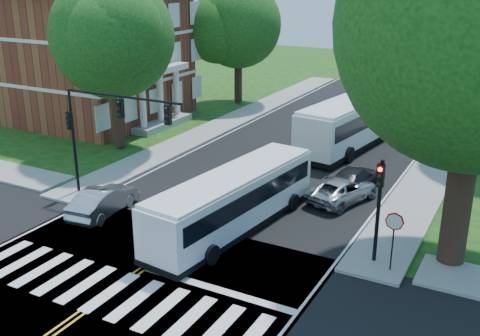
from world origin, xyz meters
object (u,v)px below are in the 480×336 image
Objects in this scene: suv at (343,190)px; signal_ne at (379,198)px; signal_nw at (105,121)px; dark_sedan at (354,178)px; bus_lead at (234,200)px; bus_follow at (357,120)px; hatchback at (103,201)px.

signal_ne is at bearing 136.91° from suv.
signal_nw is 13.80m from dark_sedan.
bus_follow is (0.88, 15.99, 0.29)m from bus_lead.
signal_nw reaches higher than suv.
suv is at bearing 96.67° from dark_sedan.
bus_follow reaches higher than suv.
dark_sedan is at bearing 112.93° from signal_ne.
signal_ne is 1.01× the size of dark_sedan.
bus_follow is 2.95× the size of suv.
signal_ne is (14.06, 0.01, -1.41)m from signal_nw.
bus_lead is 16.02m from bus_follow.
signal_ne is at bearing 179.57° from hatchback.
dark_sedan is at bearing -143.94° from hatchback.
bus_follow is 3.03× the size of hatchback.
hatchback is 13.59m from dark_sedan.
bus_follow is 3.01× the size of dark_sedan.
signal_ne is at bearing 119.74° from dark_sedan.
hatchback is 0.99× the size of dark_sedan.
dark_sedan is (-3.29, 7.77, -2.32)m from signal_ne.
signal_nw is 18.30m from bus_follow.
bus_lead is 2.52× the size of dark_sedan.
bus_follow is (8.22, 16.14, -2.61)m from signal_nw.
bus_follow is 10.64m from suv.
signal_nw reaches higher than hatchback.
signal_nw reaches higher than bus_follow.
bus_lead reaches higher than dark_sedan.
hatchback is (-6.57, -1.57, -0.76)m from bus_lead.
suv is (3.42, 5.72, -0.85)m from bus_lead.
signal_nw is 3.99m from hatchback.
hatchback is (-13.28, -1.43, -2.24)m from signal_ne.
signal_nw is 7.89m from bus_lead.
dark_sedan is (10.00, 9.20, -0.08)m from hatchback.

